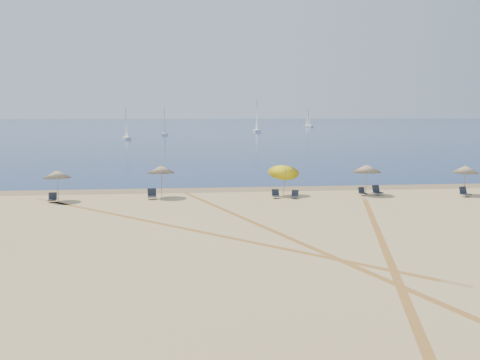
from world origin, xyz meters
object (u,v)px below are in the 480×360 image
object	(u,v)px
sailboat_1	(126,130)
chair_4	(295,195)
umbrella_4	(367,168)
sailboat_0	(308,121)
chair_6	(377,191)
chair_7	(464,192)
chair_3	(276,194)
chair_2	(152,194)
sailboat_2	(165,127)
umbrella_3	(284,169)
umbrella_5	(465,169)
chair_1	(52,198)
umbrella_1	(57,174)
umbrella_2	(161,169)
sailboat_3	(257,122)
chair_5	(362,192)

from	to	relation	value
sailboat_1	chair_4	bearing A→B (deg)	-91.13
umbrella_4	sailboat_0	bearing A→B (deg)	77.93
chair_6	chair_7	size ratio (longest dim) A/B	1.04
umbrella_4	chair_3	world-z (taller)	umbrella_4
chair_2	chair_7	distance (m)	22.90
chair_6	sailboat_2	size ratio (longest dim) A/B	0.12
chair_6	sailboat_2	xyz separation A→B (m)	(-20.68, 98.27, 1.82)
chair_3	chair_6	world-z (taller)	chair_6
chair_7	sailboat_1	size ratio (longest dim) A/B	0.12
umbrella_3	chair_7	bearing A→B (deg)	-8.47
umbrella_5	chair_1	world-z (taller)	umbrella_5
chair_2	chair_3	bearing A→B (deg)	-9.80
chair_4	umbrella_4	bearing A→B (deg)	33.48
umbrella_1	chair_7	size ratio (longest dim) A/B	2.72
chair_3	sailboat_0	xyz separation A→B (m)	(41.78, 163.24, 2.05)
chair_4	sailboat_2	size ratio (longest dim) A/B	0.10
chair_4	chair_6	world-z (taller)	chair_6
chair_1	chair_7	distance (m)	29.64
chair_1	chair_4	size ratio (longest dim) A/B	0.95
chair_4	sailboat_0	size ratio (longest dim) A/B	0.09
umbrella_1	chair_1	world-z (taller)	umbrella_1
umbrella_1	chair_1	distance (m)	1.70
umbrella_2	sailboat_3	size ratio (longest dim) A/B	0.24
chair_2	chair_6	xyz separation A→B (m)	(16.73, 0.02, -0.00)
chair_4	sailboat_0	bearing A→B (deg)	97.96
umbrella_4	umbrella_5	world-z (taller)	umbrella_4
umbrella_1	sailboat_1	bearing A→B (deg)	93.71
chair_3	chair_1	bearing A→B (deg)	175.37
chair_6	sailboat_1	size ratio (longest dim) A/B	0.12
chair_4	chair_7	xyz separation A→B (m)	(12.61, -0.51, 0.06)
umbrella_1	chair_2	world-z (taller)	umbrella_1
umbrella_2	umbrella_3	world-z (taller)	umbrella_3
umbrella_4	chair_4	world-z (taller)	umbrella_4
chair_4	chair_7	size ratio (longest dim) A/B	0.88
chair_2	sailboat_0	distance (m)	170.43
sailboat_2	umbrella_1	bearing A→B (deg)	-89.76
umbrella_5	chair_3	size ratio (longest dim) A/B	3.51
sailboat_2	chair_7	bearing A→B (deg)	-73.21
umbrella_4	chair_1	world-z (taller)	umbrella_4
umbrella_1	umbrella_5	world-z (taller)	umbrella_5
chair_5	chair_6	size ratio (longest dim) A/B	0.82
chair_5	chair_3	bearing A→B (deg)	169.54
umbrella_1	chair_2	xyz separation A→B (m)	(6.50, 0.13, -1.57)
umbrella_1	umbrella_4	world-z (taller)	umbrella_4
umbrella_5	chair_4	bearing A→B (deg)	-178.75
sailboat_1	sailboat_2	xyz separation A→B (m)	(7.71, 18.77, -0.01)
umbrella_2	umbrella_4	distance (m)	15.33
chair_7	sailboat_2	world-z (taller)	sailboat_2
chair_6	sailboat_1	world-z (taller)	sailboat_1
umbrella_2	chair_2	size ratio (longest dim) A/B	3.08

